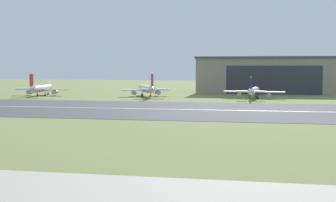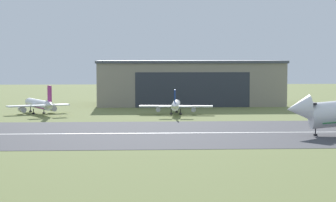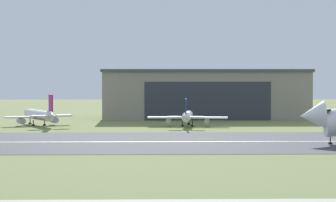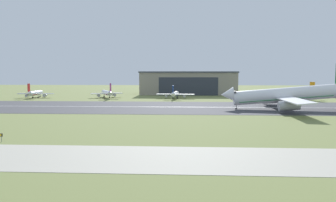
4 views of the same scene
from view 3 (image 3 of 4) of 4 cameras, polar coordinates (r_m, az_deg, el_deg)
The scene contains 6 objects.
ground_plane at distance 111.47m, azimuth -8.22°, elevation -5.60°, with size 638.30×638.30×0.00m, color olive.
runway_strip at distance 169.41m, azimuth -5.90°, elevation -2.94°, with size 398.30×52.21×0.06m, color #3D3D42.
runway_centreline at distance 169.41m, azimuth -5.90°, elevation -2.93°, with size 358.47×0.70×0.01m, color silver.
hangar_building at distance 258.23m, azimuth 2.62°, elevation 0.55°, with size 65.77×30.43×15.77m.
airplane_parked_west at distance 215.85m, azimuth 1.41°, elevation -1.12°, with size 21.95×21.56×7.92m.
airplane_parked_far_east at distance 222.45m, azimuth -9.23°, elevation -1.03°, with size 19.43×24.35×8.89m.
Camera 3 is at (12.97, -51.15, 14.89)m, focal length 85.00 mm.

